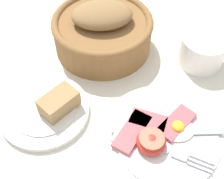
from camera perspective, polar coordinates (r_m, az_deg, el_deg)
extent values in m
plane|color=beige|center=(0.58, 1.31, -8.29)|extent=(3.00, 3.00, 0.00)
cylinder|color=silver|center=(0.58, 10.02, -9.59)|extent=(0.25, 0.25, 0.01)
cylinder|color=silver|center=(0.57, 10.13, -9.20)|extent=(0.18, 0.18, 0.00)
cube|color=#BC5156|center=(0.58, 6.63, -5.63)|extent=(0.07, 0.04, 0.01)
cube|color=beige|center=(0.57, 6.22, -6.89)|extent=(0.06, 0.02, 0.01)
cube|color=#BC5156|center=(0.57, 3.78, -7.28)|extent=(0.06, 0.10, 0.01)
cube|color=beige|center=(0.57, 2.35, -6.54)|extent=(0.04, 0.08, 0.01)
cube|color=#BC5156|center=(0.59, 11.69, -5.98)|extent=(0.07, 0.09, 0.01)
cube|color=beige|center=(0.59, 10.44, -5.07)|extent=(0.05, 0.07, 0.01)
ellipsoid|color=red|center=(0.55, 7.17, -9.48)|extent=(0.05, 0.05, 0.03)
cylinder|color=#DB664C|center=(0.54, 7.30, -8.84)|extent=(0.04, 0.04, 0.00)
ellipsoid|color=white|center=(0.58, 11.35, -6.84)|extent=(0.07, 0.06, 0.01)
ellipsoid|color=yellow|center=(0.58, 11.97, -6.60)|extent=(0.02, 0.02, 0.01)
cube|color=silver|center=(0.56, 5.05, -9.16)|extent=(0.11, 0.03, 0.00)
cube|color=silver|center=(0.55, 12.25, -11.68)|extent=(0.03, 0.02, 0.00)
cube|color=silver|center=(0.55, 15.74, -13.59)|extent=(0.04, 0.01, 0.00)
cube|color=silver|center=(0.56, 15.94, -12.90)|extent=(0.04, 0.01, 0.00)
cube|color=silver|center=(0.56, 16.14, -12.21)|extent=(0.04, 0.01, 0.00)
cube|color=silver|center=(0.57, 6.95, -7.55)|extent=(0.11, 0.04, 0.00)
cube|color=#9EA0A5|center=(0.59, 15.96, -7.11)|extent=(0.08, 0.04, 0.00)
cylinder|color=silver|center=(0.62, -12.25, -3.83)|extent=(0.17, 0.17, 0.01)
cylinder|color=silver|center=(0.61, -12.38, -3.40)|extent=(0.13, 0.13, 0.00)
cube|color=#9E7A4C|center=(0.59, -9.71, -2.32)|extent=(0.08, 0.08, 0.03)
cylinder|color=white|center=(0.70, 16.21, 6.87)|extent=(0.10, 0.10, 0.07)
cylinder|color=white|center=(0.68, 16.75, 8.62)|extent=(0.08, 0.08, 0.01)
cylinder|color=brown|center=(0.71, -1.72, 10.03)|extent=(0.22, 0.22, 0.07)
torus|color=brown|center=(0.69, -1.79, 12.28)|extent=(0.22, 0.22, 0.02)
ellipsoid|color=olive|center=(0.68, -1.83, 13.47)|extent=(0.15, 0.13, 0.04)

